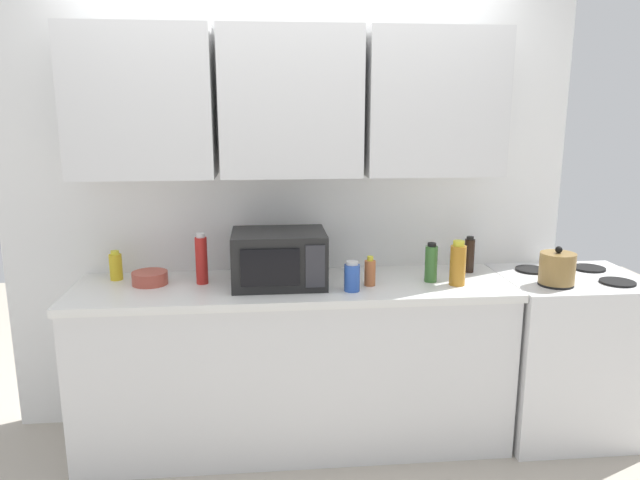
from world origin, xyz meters
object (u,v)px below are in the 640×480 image
object	(u,v)px
bottle_green_oil	(431,263)
microwave	(279,258)
bottle_blue_cleaner	(352,277)
bottle_yellow_mustard	(116,266)
stove_range	(565,353)
bowl_ceramic_small	(150,278)
bottle_soy_dark	(469,255)
bottle_red_sauce	(202,260)
kettle	(557,268)
bottle_spice_jar	(370,272)
bottle_amber_vinegar	(458,264)

from	to	relation	value
bottle_green_oil	microwave	bearing A→B (deg)	178.02
bottle_blue_cleaner	bottle_yellow_mustard	world-z (taller)	bottle_yellow_mustard
stove_range	bowl_ceramic_small	size ratio (longest dim) A/B	4.96
bottle_soy_dark	bottle_yellow_mustard	bearing A→B (deg)	179.01
bottle_yellow_mustard	bottle_red_sauce	world-z (taller)	bottle_red_sauce
kettle	bottle_green_oil	distance (m)	0.64
bottle_red_sauce	bottle_green_oil	bearing A→B (deg)	-3.77
bottle_spice_jar	bottle_soy_dark	xyz separation A→B (m)	(0.60, 0.20, 0.03)
bottle_red_sauce	bowl_ceramic_small	bearing A→B (deg)	177.16
microwave	bottle_yellow_mustard	size ratio (longest dim) A/B	3.01
kettle	bottle_spice_jar	distance (m)	0.97
bottle_soy_dark	bottle_yellow_mustard	size ratio (longest dim) A/B	1.28
bottle_yellow_mustard	bottle_red_sauce	size ratio (longest dim) A/B	0.59
kettle	bottle_spice_jar	size ratio (longest dim) A/B	1.25
stove_range	bottle_soy_dark	bearing A→B (deg)	164.26
microwave	bottle_green_oil	distance (m)	0.80
bottle_spice_jar	bottle_red_sauce	bearing A→B (deg)	172.29
microwave	bottle_yellow_mustard	world-z (taller)	microwave
kettle	bottle_yellow_mustard	distance (m)	2.32
bottle_spice_jar	bottle_yellow_mustard	size ratio (longest dim) A/B	0.98
bottle_spice_jar	bowl_ceramic_small	size ratio (longest dim) A/B	0.85
bottle_green_oil	bottle_red_sauce	size ratio (longest dim) A/B	0.78
stove_range	bowl_ceramic_small	world-z (taller)	bowl_ceramic_small
kettle	bottle_blue_cleaner	xyz separation A→B (m)	(-1.07, 0.01, -0.02)
bottle_yellow_mustard	microwave	bearing A→B (deg)	-10.96
stove_range	bottle_soy_dark	xyz separation A→B (m)	(-0.54, 0.15, 0.55)
bottle_blue_cleaner	bottle_soy_dark	size ratio (longest dim) A/B	0.75
bowl_ceramic_small	bottle_red_sauce	bearing A→B (deg)	-2.84
bottle_spice_jar	bottle_blue_cleaner	bearing A→B (deg)	-141.30
bottle_yellow_mustard	bottle_red_sauce	distance (m)	0.48
bowl_ceramic_small	bottle_blue_cleaner	bearing A→B (deg)	-11.82
microwave	bottle_amber_vinegar	bearing A→B (deg)	-6.29
bottle_green_oil	bottle_red_sauce	bearing A→B (deg)	176.23
bottle_green_oil	bottle_soy_dark	distance (m)	0.31
microwave	bottle_soy_dark	xyz separation A→B (m)	(1.07, 0.13, -0.04)
bottle_amber_vinegar	bottle_spice_jar	size ratio (longest dim) A/B	1.51
bottle_yellow_mustard	bottle_red_sauce	xyz separation A→B (m)	(0.47, -0.12, 0.06)
bottle_green_oil	bottle_red_sauce	distance (m)	1.21
bottle_green_oil	bottle_soy_dark	xyz separation A→B (m)	(0.26, 0.16, -0.00)
bottle_amber_vinegar	bottle_spice_jar	world-z (taller)	bottle_amber_vinegar
bottle_soy_dark	bowl_ceramic_small	size ratio (longest dim) A/B	1.11
stove_range	bottle_yellow_mustard	distance (m)	2.53
bottle_soy_dark	bottle_green_oil	bearing A→B (deg)	-148.51
bottle_amber_vinegar	bottle_green_oil	bearing A→B (deg)	148.33
bottle_amber_vinegar	bottle_yellow_mustard	size ratio (longest dim) A/B	1.48
bottle_red_sauce	stove_range	bearing A→B (deg)	-1.94
bowl_ceramic_small	bottle_spice_jar	bearing A→B (deg)	-6.56
bottle_yellow_mustard	bottle_green_oil	bearing A→B (deg)	-6.69
bottle_soy_dark	bottle_red_sauce	bearing A→B (deg)	-176.76
bottle_spice_jar	bottle_soy_dark	distance (m)	0.63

